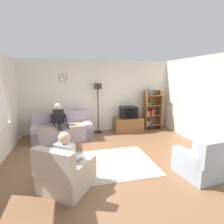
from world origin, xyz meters
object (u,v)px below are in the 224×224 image
bookshelf (151,110)px  armchair_near_bookshelf (201,163)px  floor_lamp (98,94)px  armchair_near_window (66,175)px  couch (62,130)px  tv_stand (128,124)px  tv (129,112)px  person_on_couch (59,120)px  person_in_left_armchair (68,157)px

bookshelf → armchair_near_bookshelf: (-0.53, -3.52, -0.50)m
floor_lamp → bookshelf: bearing=-0.7°
bookshelf → armchair_near_bookshelf: 3.60m
armchair_near_window → couch: bearing=92.6°
tv_stand → tv: 0.48m
tv_stand → couch: bearing=-171.6°
bookshelf → tv: bearing=-174.4°
couch → tv_stand: (2.46, 0.36, -0.05)m
armchair_near_bookshelf → couch: bearing=133.3°
armchair_near_window → armchair_near_bookshelf: size_ratio=1.21×
bookshelf → armchair_near_window: bookshelf is taller
tv_stand → person_on_couch: bearing=-169.6°
tv_stand → person_on_couch: person_on_couch is taller
couch → armchair_near_window: size_ratio=1.67×
tv → person_in_left_armchair: size_ratio=0.54×
bookshelf → armchair_near_bookshelf: bearing=-98.5°
person_on_couch → armchair_near_bookshelf: bearing=-44.7°
armchair_near_window → bookshelf: bearing=44.9°
couch → person_in_left_armchair: (0.18, -2.80, 0.29)m
tv_stand → person_in_left_armchair: bearing=-125.8°
couch → bookshelf: (3.44, 0.43, 0.48)m
couch → floor_lamp: (1.30, 0.46, 1.14)m
bookshelf → person_on_couch: (-3.54, -0.54, -0.09)m
couch → tv: size_ratio=3.29×
couch → tv_stand: 2.48m
tv → armchair_near_window: (-2.33, -3.21, -0.46)m
armchair_near_window → person_in_left_armchair: bearing=54.2°
couch → floor_lamp: floor_lamp is taller
couch → bookshelf: bearing=7.2°
tv_stand → person_on_couch: size_ratio=0.89×
couch → person_on_couch: person_on_couch is taller
bookshelf → floor_lamp: floor_lamp is taller
bookshelf → armchair_near_window: bearing=-135.1°
bookshelf → person_in_left_armchair: size_ratio=1.41×
tv_stand → armchair_near_window: bearing=-125.8°
tv → person_in_left_armchair: (-2.28, -3.14, -0.14)m
tv → bookshelf: bearing=5.6°
person_on_couch → person_in_left_armchair: size_ratio=1.11×
couch → person_in_left_armchair: 2.82m
person_on_couch → tv_stand: bearing=10.4°
couch → person_in_left_armchair: person_in_left_armchair is taller
person_on_couch → floor_lamp: bearing=22.3°
tv → armchair_near_bookshelf: 3.48m
floor_lamp → tv_stand: bearing=-4.9°
floor_lamp → person_on_couch: (-1.39, -0.57, -0.75)m
floor_lamp → armchair_near_bookshelf: floor_lamp is taller
couch → person_on_couch: size_ratio=1.59×
armchair_near_bookshelf → armchair_near_window: bearing=175.6°
tv → person_in_left_armchair: 3.88m
tv → couch: bearing=-172.2°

